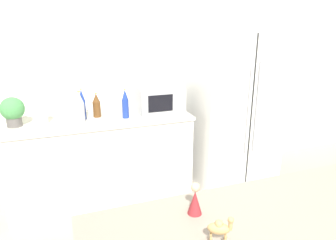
{
  "coord_description": "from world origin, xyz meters",
  "views": [
    {
      "loc": [
        -0.88,
        -0.58,
        1.77
      ],
      "look_at": [
        -0.16,
        1.39,
        1.12
      ],
      "focal_mm": 32.0,
      "sensor_mm": 36.0,
      "label": 1
    }
  ],
  "objects_px": {
    "refrigerator": "(232,108)",
    "microwave": "(159,99)",
    "back_bottle_3": "(80,107)",
    "camel_figurine": "(220,228)",
    "paper_towel_roll": "(41,113)",
    "back_bottle_1": "(97,106)",
    "back_bottle_2": "(82,105)",
    "wise_man_figurine_blue": "(195,200)",
    "potted_plant": "(13,111)",
    "back_bottle_0": "(125,104)"
  },
  "relations": [
    {
      "from": "microwave",
      "to": "back_bottle_2",
      "type": "distance_m",
      "value": 0.81
    },
    {
      "from": "paper_towel_roll",
      "to": "back_bottle_2",
      "type": "xyz_separation_m",
      "value": [
        0.38,
        0.04,
        0.04
      ]
    },
    {
      "from": "back_bottle_2",
      "to": "camel_figurine",
      "type": "bearing_deg",
      "value": -80.99
    },
    {
      "from": "paper_towel_roll",
      "to": "back_bottle_3",
      "type": "bearing_deg",
      "value": -7.72
    },
    {
      "from": "refrigerator",
      "to": "wise_man_figurine_blue",
      "type": "xyz_separation_m",
      "value": [
        -1.33,
        -1.83,
        0.14
      ]
    },
    {
      "from": "back_bottle_1",
      "to": "back_bottle_3",
      "type": "xyz_separation_m",
      "value": [
        -0.17,
        -0.12,
        0.03
      ]
    },
    {
      "from": "back_bottle_1",
      "to": "back_bottle_2",
      "type": "bearing_deg",
      "value": -167.39
    },
    {
      "from": "wise_man_figurine_blue",
      "to": "potted_plant",
      "type": "bearing_deg",
      "value": 116.59
    },
    {
      "from": "microwave",
      "to": "back_bottle_2",
      "type": "xyz_separation_m",
      "value": [
        -0.81,
        -0.0,
        0.01
      ]
    },
    {
      "from": "potted_plant",
      "to": "microwave",
      "type": "height_order",
      "value": "microwave"
    },
    {
      "from": "back_bottle_1",
      "to": "back_bottle_2",
      "type": "relative_size",
      "value": 0.81
    },
    {
      "from": "back_bottle_1",
      "to": "back_bottle_0",
      "type": "bearing_deg",
      "value": -26.71
    },
    {
      "from": "refrigerator",
      "to": "wise_man_figurine_blue",
      "type": "distance_m",
      "value": 2.27
    },
    {
      "from": "back_bottle_3",
      "to": "camel_figurine",
      "type": "xyz_separation_m",
      "value": [
        0.37,
        -2.06,
        -0.0
      ]
    },
    {
      "from": "back_bottle_0",
      "to": "back_bottle_1",
      "type": "xyz_separation_m",
      "value": [
        -0.27,
        0.14,
        -0.02
      ]
    },
    {
      "from": "back_bottle_0",
      "to": "back_bottle_2",
      "type": "distance_m",
      "value": 0.43
    },
    {
      "from": "microwave",
      "to": "camel_figurine",
      "type": "bearing_deg",
      "value": -102.21
    },
    {
      "from": "back_bottle_1",
      "to": "back_bottle_3",
      "type": "bearing_deg",
      "value": -144.72
    },
    {
      "from": "back_bottle_2",
      "to": "wise_man_figurine_blue",
      "type": "xyz_separation_m",
      "value": [
        0.34,
        -1.93,
        -0.01
      ]
    },
    {
      "from": "potted_plant",
      "to": "paper_towel_roll",
      "type": "xyz_separation_m",
      "value": [
        0.24,
        -0.02,
        -0.04
      ]
    },
    {
      "from": "back_bottle_1",
      "to": "camel_figurine",
      "type": "xyz_separation_m",
      "value": [
        0.2,
        -2.18,
        0.02
      ]
    },
    {
      "from": "back_bottle_0",
      "to": "camel_figurine",
      "type": "xyz_separation_m",
      "value": [
        -0.07,
        -2.05,
        -0.0
      ]
    },
    {
      "from": "paper_towel_roll",
      "to": "back_bottle_0",
      "type": "height_order",
      "value": "back_bottle_0"
    },
    {
      "from": "potted_plant",
      "to": "wise_man_figurine_blue",
      "type": "bearing_deg",
      "value": -63.41
    },
    {
      "from": "microwave",
      "to": "camel_figurine",
      "type": "relative_size",
      "value": 3.79
    },
    {
      "from": "potted_plant",
      "to": "wise_man_figurine_blue",
      "type": "height_order",
      "value": "potted_plant"
    },
    {
      "from": "refrigerator",
      "to": "microwave",
      "type": "bearing_deg",
      "value": 173.29
    },
    {
      "from": "microwave",
      "to": "paper_towel_roll",
      "type": "bearing_deg",
      "value": -178.01
    },
    {
      "from": "back_bottle_3",
      "to": "wise_man_figurine_blue",
      "type": "height_order",
      "value": "back_bottle_3"
    },
    {
      "from": "refrigerator",
      "to": "back_bottle_2",
      "type": "height_order",
      "value": "refrigerator"
    },
    {
      "from": "back_bottle_0",
      "to": "wise_man_figurine_blue",
      "type": "bearing_deg",
      "value": -92.39
    },
    {
      "from": "microwave",
      "to": "wise_man_figurine_blue",
      "type": "xyz_separation_m",
      "value": [
        -0.47,
        -1.93,
        -0.01
      ]
    },
    {
      "from": "back_bottle_1",
      "to": "back_bottle_2",
      "type": "xyz_separation_m",
      "value": [
        -0.14,
        -0.03,
        0.03
      ]
    },
    {
      "from": "back_bottle_2",
      "to": "wise_man_figurine_blue",
      "type": "bearing_deg",
      "value": -80.13
    },
    {
      "from": "back_bottle_2",
      "to": "camel_figurine",
      "type": "distance_m",
      "value": 2.18
    },
    {
      "from": "refrigerator",
      "to": "back_bottle_2",
      "type": "relative_size",
      "value": 5.66
    },
    {
      "from": "back_bottle_0",
      "to": "back_bottle_2",
      "type": "xyz_separation_m",
      "value": [
        -0.41,
        0.1,
        0.0
      ]
    },
    {
      "from": "refrigerator",
      "to": "back_bottle_3",
      "type": "height_order",
      "value": "refrigerator"
    },
    {
      "from": "back_bottle_0",
      "to": "back_bottle_3",
      "type": "relative_size",
      "value": 0.99
    },
    {
      "from": "back_bottle_0",
      "to": "wise_man_figurine_blue",
      "type": "height_order",
      "value": "back_bottle_0"
    },
    {
      "from": "potted_plant",
      "to": "camel_figurine",
      "type": "height_order",
      "value": "potted_plant"
    },
    {
      "from": "potted_plant",
      "to": "back_bottle_2",
      "type": "xyz_separation_m",
      "value": [
        0.62,
        0.02,
        -0.0
      ]
    },
    {
      "from": "microwave",
      "to": "back_bottle_0",
      "type": "height_order",
      "value": "back_bottle_0"
    },
    {
      "from": "back_bottle_3",
      "to": "wise_man_figurine_blue",
      "type": "relative_size",
      "value": 1.95
    },
    {
      "from": "back_bottle_1",
      "to": "camel_figurine",
      "type": "bearing_deg",
      "value": -84.82
    },
    {
      "from": "microwave",
      "to": "back_bottle_0",
      "type": "distance_m",
      "value": 0.41
    },
    {
      "from": "microwave",
      "to": "camel_figurine",
      "type": "distance_m",
      "value": 2.2
    },
    {
      "from": "refrigerator",
      "to": "wise_man_figurine_blue",
      "type": "height_order",
      "value": "refrigerator"
    },
    {
      "from": "microwave",
      "to": "back_bottle_1",
      "type": "height_order",
      "value": "microwave"
    },
    {
      "from": "wise_man_figurine_blue",
      "to": "back_bottle_3",
      "type": "bearing_deg",
      "value": 101.17
    }
  ]
}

